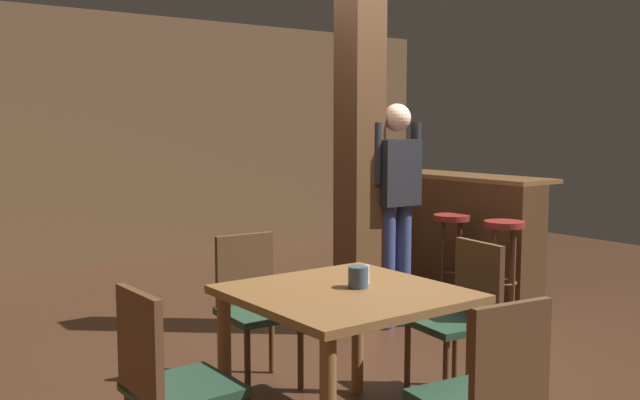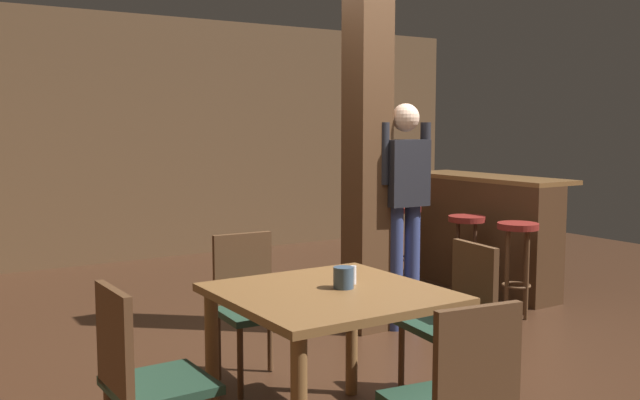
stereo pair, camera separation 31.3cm
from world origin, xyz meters
name	(u,v)px [view 2 (the right image)]	position (x,y,z in m)	size (l,w,h in m)	color
ground_plane	(425,359)	(0.00, 0.00, 0.00)	(10.80, 10.80, 0.00)	#382114
wall_back	(175,138)	(0.00, 4.50, 1.40)	(8.00, 0.10, 2.80)	brown
pillar	(367,146)	(0.08, 0.78, 1.40)	(0.28, 0.28, 2.80)	#4C301C
dining_table	(330,314)	(-1.21, -0.68, 0.64)	(1.02, 1.02, 0.76)	brown
chair_north	(250,300)	(-1.17, 0.25, 0.51)	(0.44, 0.44, 0.89)	#1E3828
chair_east	(457,314)	(-0.34, -0.65, 0.51)	(0.47, 0.47, 0.89)	#1E3828
chair_west	(143,376)	(-2.15, -0.67, 0.51)	(0.43, 0.43, 0.89)	#1E3828
chair_south	(458,398)	(-1.19, -1.57, 0.51)	(0.47, 0.47, 0.89)	#1E3828
napkin_cup	(343,278)	(-1.13, -0.67, 0.81)	(0.10, 0.10, 0.11)	#33475B
salt_shaker	(353,275)	(-1.03, -0.62, 0.80)	(0.03, 0.03, 0.09)	silver
standing_person	(404,199)	(0.34, 0.65, 1.00)	(0.47, 0.22, 1.72)	black
bar_counter	(479,231)	(1.80, 1.33, 0.55)	(0.56, 1.74, 1.08)	brown
bar_stool_near	(517,248)	(1.32, 0.41, 0.57)	(0.33, 0.33, 0.77)	maroon
bar_stool_mid	(466,239)	(1.33, 1.01, 0.56)	(0.32, 0.32, 0.76)	maroon
bar_stool_far	(403,227)	(1.28, 1.82, 0.57)	(0.34, 0.34, 0.77)	maroon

